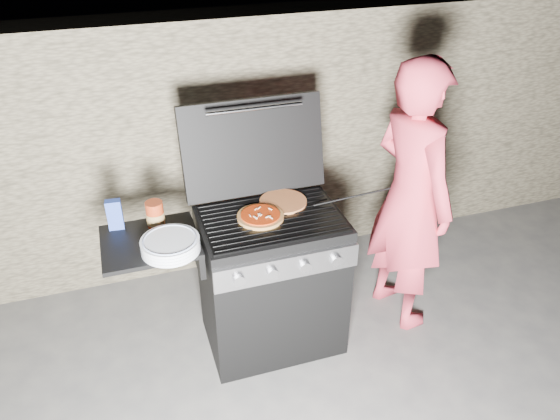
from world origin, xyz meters
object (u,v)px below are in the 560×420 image
object	(u,v)px
sauce_jar	(155,214)
person	(411,198)
gas_grill	(231,290)
pizza_topped	(260,216)

from	to	relation	value
sauce_jar	person	xyz separation A→B (m)	(1.50, -0.12, -0.11)
gas_grill	sauce_jar	bearing A→B (deg)	161.14
person	sauce_jar	bearing A→B (deg)	75.45
pizza_topped	sauce_jar	size ratio (longest dim) A/B	1.76
gas_grill	person	world-z (taller)	person
person	gas_grill	bearing A→B (deg)	80.36
sauce_jar	person	world-z (taller)	person
sauce_jar	pizza_topped	bearing A→B (deg)	-11.44
pizza_topped	person	distance (m)	0.94
pizza_topped	sauce_jar	xyz separation A→B (m)	(-0.56, 0.11, 0.05)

